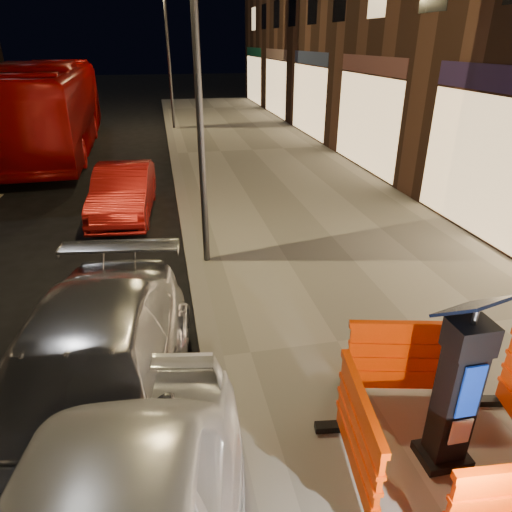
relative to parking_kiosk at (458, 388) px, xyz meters
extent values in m
plane|color=black|center=(-2.07, 2.08, -1.05)|extent=(120.00, 120.00, 0.00)
cube|color=gray|center=(0.93, 2.08, -0.98)|extent=(6.00, 60.00, 0.15)
cube|color=slate|center=(-2.07, 2.08, -0.98)|extent=(0.30, 60.00, 0.15)
cube|color=black|center=(0.00, 0.00, 0.00)|extent=(0.66, 0.66, 1.81)
cube|color=#FD3D02|center=(0.00, 0.95, -0.40)|extent=(1.38, 0.81, 1.01)
cube|color=#FD3D02|center=(-0.95, 0.00, -0.40)|extent=(0.71, 1.36, 1.01)
imported|color=silver|center=(-3.48, 1.08, -1.05)|extent=(2.57, 5.08, 1.41)
imported|color=#A81311|center=(-3.50, 8.38, -1.05)|extent=(1.53, 3.78, 1.22)
imported|color=#960403|center=(-6.54, 16.46, -1.05)|extent=(3.23, 11.90, 3.29)
cylinder|color=#3F3F44|center=(-1.82, 5.08, 2.10)|extent=(0.12, 0.12, 6.00)
cylinder|color=#3F3F44|center=(-1.82, 20.08, 2.10)|extent=(0.12, 0.12, 6.00)
camera|label=1|loc=(-2.49, -2.84, 2.90)|focal=32.00mm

